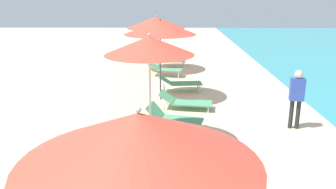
{
  "coord_description": "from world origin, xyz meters",
  "views": [
    {
      "loc": [
        0.3,
        5.08,
        3.49
      ],
      "look_at": [
        0.23,
        12.39,
        1.32
      ],
      "focal_mm": 37.32,
      "sensor_mm": 36.0,
      "label": 1
    }
  ],
  "objects": [
    {
      "name": "lounger_fourth_inland",
      "position": [
        0.88,
        11.27,
        0.33
      ],
      "size": [
        1.46,
        0.72,
        0.68
      ],
      "rotation": [
        0.0,
        0.0,
        -0.07
      ],
      "color": "yellow",
      "rests_on": "ground"
    },
    {
      "name": "lounger_farthest_shoreside",
      "position": [
        0.24,
        21.64,
        0.3
      ],
      "size": [
        1.49,
        0.68,
        0.54
      ],
      "rotation": [
        0.0,
        0.0,
        -0.0
      ],
      "color": "white",
      "rests_on": "ground"
    },
    {
      "name": "lounger_fourth_shoreside",
      "position": [
        0.36,
        13.72,
        0.28
      ],
      "size": [
        1.57,
        1.01,
        0.61
      ],
      "rotation": [
        0.0,
        0.0,
        -0.25
      ],
      "color": "#4CA572",
      "rests_on": "ground"
    },
    {
      "name": "umbrella_third",
      "position": [
        0.0,
        8.07,
        2.17
      ],
      "size": [
        2.35,
        2.35,
        2.49
      ],
      "color": "silver",
      "rests_on": "ground"
    },
    {
      "name": "umbrella_fourth",
      "position": [
        -0.16,
        12.47,
        2.38
      ],
      "size": [
        1.94,
        1.94,
        2.64
      ],
      "color": "silver",
      "rests_on": "ground"
    },
    {
      "name": "person_walking_near",
      "position": [
        3.55,
        13.74,
        0.95
      ],
      "size": [
        0.39,
        0.28,
        1.57
      ],
      "rotation": [
        0.0,
        0.0,
        1.39
      ],
      "color": "#262628",
      "rests_on": "ground"
    },
    {
      "name": "lounger_farthest_inland",
      "position": [
        0.05,
        19.58,
        0.33
      ],
      "size": [
        1.53,
        0.87,
        0.56
      ],
      "rotation": [
        0.0,
        0.0,
        -0.22
      ],
      "color": "#4CA572",
      "rests_on": "ground"
    },
    {
      "name": "umbrella_farthest",
      "position": [
        -0.38,
        20.68,
        2.16
      ],
      "size": [
        2.58,
        2.58,
        2.47
      ],
      "color": "silver",
      "rests_on": "ground"
    },
    {
      "name": "umbrella_fifth",
      "position": [
        -0.05,
        16.26,
        2.39
      ],
      "size": [
        2.31,
        2.31,
        2.67
      ],
      "color": "#4C4C51",
      "rests_on": "ground"
    },
    {
      "name": "lounger_fifth_inland",
      "position": [
        0.73,
        15.29,
        0.25
      ],
      "size": [
        1.69,
        0.84,
        0.52
      ],
      "rotation": [
        0.0,
        0.0,
        -0.15
      ],
      "color": "#4CA572",
      "rests_on": "ground"
    },
    {
      "name": "lounger_fifth_shoreside",
      "position": [
        0.62,
        17.23,
        0.34
      ],
      "size": [
        1.58,
        0.7,
        0.6
      ],
      "rotation": [
        0.0,
        0.0,
        0.09
      ],
      "color": "#4CA572",
      "rests_on": "ground"
    }
  ]
}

